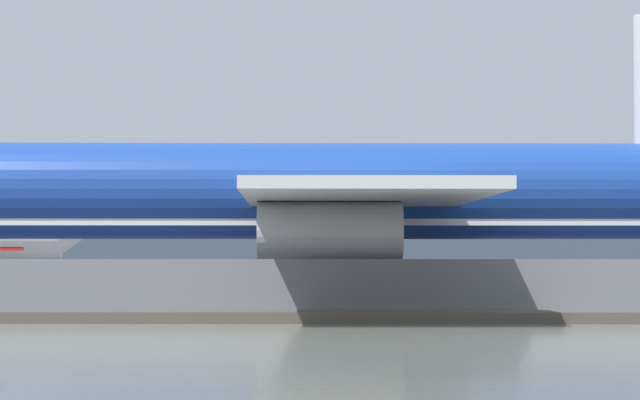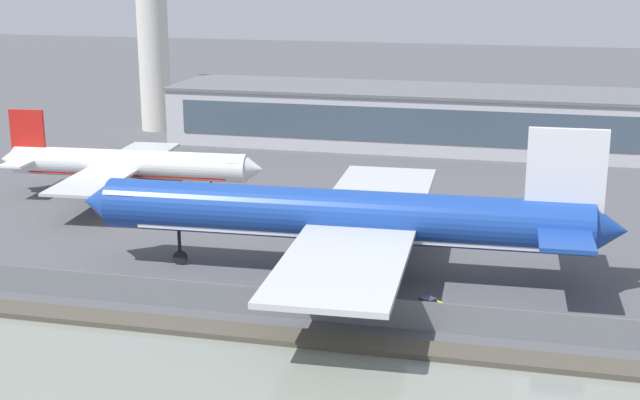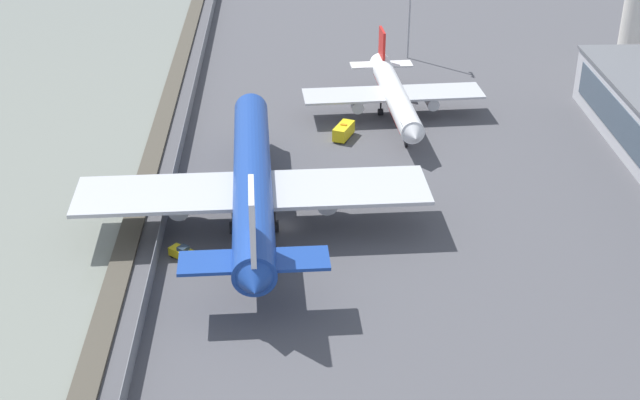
# 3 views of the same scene
# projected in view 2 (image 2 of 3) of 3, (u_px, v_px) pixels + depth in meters

# --- Properties ---
(ground_plane) EXTENTS (500.00, 500.00, 0.00)m
(ground_plane) POSITION_uv_depth(u_px,v_px,m) (367.00, 264.00, 94.14)
(ground_plane) COLOR #4C4C51
(shoreline_seawall) EXTENTS (320.00, 3.00, 0.50)m
(shoreline_seawall) POSITION_uv_depth(u_px,v_px,m) (323.00, 340.00, 74.84)
(shoreline_seawall) COLOR #474238
(shoreline_seawall) RESTS_ON ground
(perimeter_fence) EXTENTS (280.00, 0.10, 2.72)m
(perimeter_fence) POSITION_uv_depth(u_px,v_px,m) (334.00, 308.00, 78.77)
(perimeter_fence) COLOR slate
(perimeter_fence) RESTS_ON ground
(cargo_jet_blue) EXTENTS (55.43, 47.45, 16.11)m
(cargo_jet_blue) POSITION_uv_depth(u_px,v_px,m) (348.00, 218.00, 89.14)
(cargo_jet_blue) COLOR #193D93
(cargo_jet_blue) RESTS_ON ground
(passenger_jet_white_red) EXTENTS (37.04, 31.48, 11.63)m
(passenger_jet_white_red) POSITION_uv_depth(u_px,v_px,m) (126.00, 165.00, 119.34)
(passenger_jet_white_red) COLOR white
(passenger_jet_white_red) RESTS_ON ground
(baggage_tug) EXTENTS (3.26, 3.49, 1.80)m
(baggage_tug) POSITION_uv_depth(u_px,v_px,m) (425.00, 309.00, 80.04)
(baggage_tug) COLOR yellow
(baggage_tug) RESTS_ON ground
(ops_van) EXTENTS (5.60, 4.04, 2.48)m
(ops_van) POSITION_uv_depth(u_px,v_px,m) (154.00, 210.00, 109.74)
(ops_van) COLOR yellow
(ops_van) RESTS_ON ground
(terminal_building) EXTENTS (81.52, 18.92, 9.84)m
(terminal_building) POSITION_uv_depth(u_px,v_px,m) (407.00, 117.00, 152.50)
(terminal_building) COLOR #B2B2B7
(terminal_building) RESTS_ON ground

